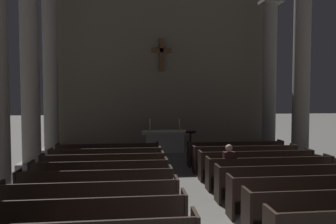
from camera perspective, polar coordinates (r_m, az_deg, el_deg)
The scene contains 23 objects.
pew_left_row_2 at distance 6.38m, azimuth -14.41°, elevation -17.79°, with size 3.71×0.50×0.95m.
pew_left_row_3 at distance 7.37m, azimuth -13.22°, elevation -14.89°, with size 3.71×0.50×0.95m.
pew_left_row_4 at distance 8.37m, azimuth -12.33°, elevation -12.67°, with size 3.71×0.50×0.95m.
pew_left_row_5 at distance 9.39m, azimuth -11.64°, elevation -10.93°, with size 3.71×0.50×0.95m.
pew_left_row_6 at distance 10.42m, azimuth -11.10°, elevation -9.53°, with size 3.71×0.50×0.95m.
pew_left_row_7 at distance 11.45m, azimuth -10.65°, elevation -8.38°, with size 3.71×0.50×0.95m.
pew_left_row_8 at distance 12.49m, azimuth -10.29°, elevation -7.42°, with size 3.71×0.50×0.95m.
pew_right_row_3 at distance 8.33m, azimuth 23.13°, elevation -12.93°, with size 3.71×0.50×0.95m.
pew_right_row_4 at distance 9.23m, azimuth 19.84°, elevation -11.30°, with size 3.71×0.50×0.95m.
pew_right_row_5 at distance 10.16m, azimuth 17.17°, elevation -9.93°, with size 3.71×0.50×0.95m.
pew_right_row_6 at distance 11.12m, azimuth 14.97°, elevation -8.78°, with size 3.71×0.50×0.95m.
pew_right_row_7 at distance 12.09m, azimuth 13.13°, elevation -7.80°, with size 3.71×0.50×0.95m.
pew_right_row_8 at distance 13.08m, azimuth 11.58°, elevation -6.96°, with size 3.71×0.50×0.95m.
column_left_third at distance 13.23m, azimuth -22.74°, elevation 6.52°, with size 1.01×1.01×7.36m.
column_right_third at distance 14.42m, azimuth 22.06°, elevation 6.23°, with size 1.01×1.01×7.36m.
column_left_fourth at distance 16.24m, azimuth -19.62°, elevation 5.89°, with size 1.01×1.01×7.36m.
column_right_fourth at distance 17.22m, azimuth 17.10°, elevation 5.76°, with size 1.01×1.01×7.36m.
altar at distance 15.70m, azimuth -0.58°, elevation -5.01°, with size 2.20×0.90×1.01m.
candlestick_left at distance 15.57m, azimuth -3.15°, elevation -2.67°, with size 0.16×0.16×0.57m.
candlestick_right at distance 15.71m, azimuth 1.96°, elevation -2.61°, with size 0.16×0.16×0.57m.
apse_with_cross at distance 17.49m, azimuth -1.21°, elevation 8.31°, with size 11.61×0.45×8.68m.
lectern at distance 14.67m, azimuth 3.91°, elevation -5.54°, with size 0.44×0.36×1.15m.
lone_worshipper at distance 9.73m, azimuth 10.32°, elevation -9.12°, with size 0.32×0.43×1.32m.
Camera 1 is at (-1.56, -4.88, 2.74)m, focal length 35.27 mm.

